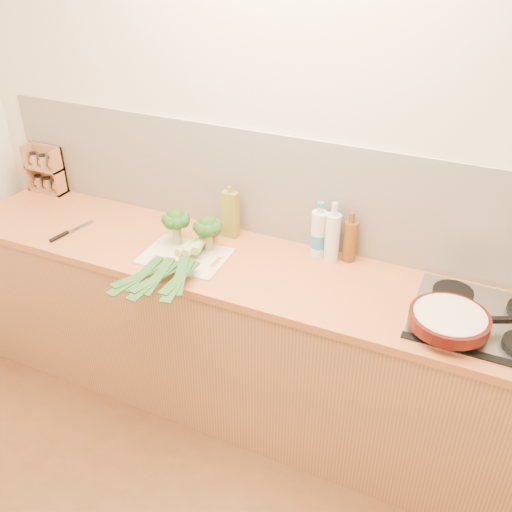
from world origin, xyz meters
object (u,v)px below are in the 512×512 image
(skillet, at_px, (450,319))
(spice_rack, at_px, (47,171))
(chopping_board, at_px, (185,256))
(gas_hob, at_px, (486,320))
(chefs_knife, at_px, (65,234))

(skillet, height_order, spice_rack, spice_rack)
(chopping_board, bearing_deg, spice_rack, 161.67)
(gas_hob, xyz_separation_m, chopping_board, (-1.36, -0.07, -0.01))
(spice_rack, bearing_deg, chopping_board, -15.94)
(gas_hob, bearing_deg, chefs_knife, -175.90)
(gas_hob, relative_size, skillet, 1.34)
(gas_hob, xyz_separation_m, skillet, (-0.13, -0.13, 0.05))
(chopping_board, height_order, spice_rack, spice_rack)
(chopping_board, bearing_deg, skillet, -4.92)
(chefs_knife, bearing_deg, gas_hob, 13.57)
(gas_hob, bearing_deg, chopping_board, -177.00)
(skillet, bearing_deg, chopping_board, 152.61)
(spice_rack, bearing_deg, skillet, -9.04)
(chefs_knife, bearing_deg, skillet, 10.07)
(gas_hob, height_order, spice_rack, spice_rack)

